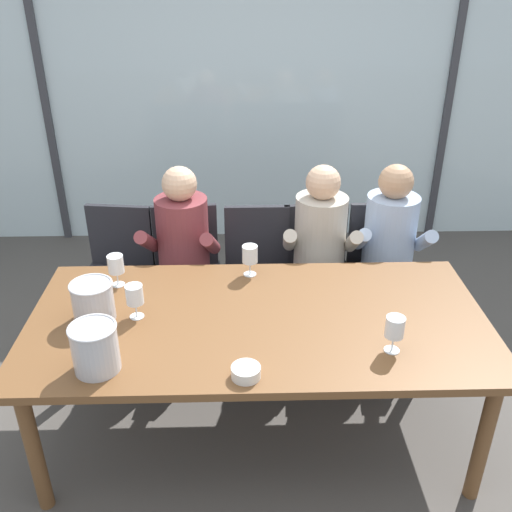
{
  "coord_description": "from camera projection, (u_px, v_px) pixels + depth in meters",
  "views": [
    {
      "loc": [
        -0.07,
        -2.26,
        2.28
      ],
      "look_at": [
        0.0,
        0.35,
        0.89
      ],
      "focal_mm": 39.69,
      "sensor_mm": 36.0,
      "label": 1
    }
  ],
  "objects": [
    {
      "name": "window_glass_panel",
      "position": [
        249.0,
        91.0,
        4.66
      ],
      "size": [
        7.41,
        0.03,
        2.6
      ],
      "primitive_type": "cube",
      "color": "silver",
      "rests_on": "ground"
    },
    {
      "name": "person_beige_jumper",
      "position": [
        320.0,
        250.0,
        3.47
      ],
      "size": [
        0.48,
        0.63,
        1.2
      ],
      "rotation": [
        0.0,
        0.0,
        -0.08
      ],
      "color": "#B7AD9E",
      "rests_on": "ground"
    },
    {
      "name": "wine_glass_by_right_taster",
      "position": [
        116.0,
        265.0,
        2.94
      ],
      "size": [
        0.08,
        0.08,
        0.17
      ],
      "color": "silver",
      "rests_on": "dining_table"
    },
    {
      "name": "chair_near_window_right",
      "position": [
        382.0,
        262.0,
        3.69
      ],
      "size": [
        0.44,
        0.44,
        0.88
      ],
      "rotation": [
        0.0,
        0.0,
        -0.0
      ],
      "color": "#232328",
      "rests_on": "ground"
    },
    {
      "name": "tasting_bowl",
      "position": [
        246.0,
        372.0,
        2.33
      ],
      "size": [
        0.12,
        0.12,
        0.05
      ],
      "primitive_type": "cylinder",
      "color": "silver",
      "rests_on": "dining_table"
    },
    {
      "name": "chair_left_of_center",
      "position": [
        186.0,
        264.0,
        3.67
      ],
      "size": [
        0.47,
        0.47,
        0.88
      ],
      "rotation": [
        0.0,
        0.0,
        0.06
      ],
      "color": "#232328",
      "rests_on": "ground"
    },
    {
      "name": "wine_glass_near_bucket",
      "position": [
        395.0,
        329.0,
        2.44
      ],
      "size": [
        0.08,
        0.08,
        0.17
      ],
      "color": "silver",
      "rests_on": "dining_table"
    },
    {
      "name": "person_maroon_top",
      "position": [
        181.0,
        251.0,
        3.45
      ],
      "size": [
        0.49,
        0.63,
        1.2
      ],
      "rotation": [
        0.0,
        0.0,
        -0.1
      ],
      "color": "brown",
      "rests_on": "ground"
    },
    {
      "name": "ice_bucket_secondary",
      "position": [
        95.0,
        347.0,
        2.34
      ],
      "size": [
        0.2,
        0.2,
        0.21
      ],
      "color": "#B7B7BC",
      "rests_on": "dining_table"
    },
    {
      "name": "ground",
      "position": [
        253.0,
        325.0,
        3.95
      ],
      "size": [
        14.0,
        14.0,
        0.0
      ],
      "primitive_type": "plane",
      "color": "#4C4742"
    },
    {
      "name": "chair_near_curtain",
      "position": [
        118.0,
        264.0,
        3.66
      ],
      "size": [
        0.49,
        0.49,
        0.88
      ],
      "rotation": [
        0.0,
        0.0,
        -0.12
      ],
      "color": "#232328",
      "rests_on": "ground"
    },
    {
      "name": "ice_bucket_primary",
      "position": [
        93.0,
        301.0,
        2.67
      ],
      "size": [
        0.2,
        0.2,
        0.2
      ],
      "color": "#B7B7BC",
      "rests_on": "dining_table"
    },
    {
      "name": "dining_table",
      "position": [
        258.0,
        329.0,
        2.76
      ],
      "size": [
        2.21,
        1.07,
        0.74
      ],
      "color": "brown",
      "rests_on": "ground"
    },
    {
      "name": "wine_glass_center_pour",
      "position": [
        134.0,
        295.0,
        2.67
      ],
      "size": [
        0.08,
        0.08,
        0.17
      ],
      "color": "silver",
      "rests_on": "dining_table"
    },
    {
      "name": "hillside_vineyard",
      "position": [
        244.0,
        50.0,
        8.46
      ],
      "size": [
        13.41,
        2.4,
        2.08
      ],
      "primitive_type": "cube",
      "color": "#386633",
      "rests_on": "ground"
    },
    {
      "name": "person_pale_blue_shirt",
      "position": [
        390.0,
        249.0,
        3.48
      ],
      "size": [
        0.49,
        0.63,
        1.2
      ],
      "rotation": [
        0.0,
        0.0,
        -0.09
      ],
      "color": "#9EB2D1",
      "rests_on": "ground"
    },
    {
      "name": "chair_center",
      "position": [
        257.0,
        265.0,
        3.65
      ],
      "size": [
        0.44,
        0.44,
        0.88
      ],
      "rotation": [
        0.0,
        0.0,
        -0.0
      ],
      "color": "#232328",
      "rests_on": "ground"
    },
    {
      "name": "wine_glass_by_left_taster",
      "position": [
        250.0,
        255.0,
        3.03
      ],
      "size": [
        0.08,
        0.08,
        0.17
      ],
      "color": "silver",
      "rests_on": "dining_table"
    },
    {
      "name": "window_mullion_right",
      "position": [
        450.0,
        90.0,
        4.68
      ],
      "size": [
        0.06,
        0.06,
        2.6
      ],
      "primitive_type": "cube",
      "color": "#38383D",
      "rests_on": "ground"
    },
    {
      "name": "window_mullion_left",
      "position": [
        44.0,
        93.0,
        4.6
      ],
      "size": [
        0.06,
        0.06,
        2.6
      ],
      "primitive_type": "cube",
      "color": "#38383D",
      "rests_on": "ground"
    },
    {
      "name": "chair_right_of_center",
      "position": [
        317.0,
        263.0,
        3.68
      ],
      "size": [
        0.47,
        0.47,
        0.88
      ],
      "rotation": [
        0.0,
        0.0,
        0.07
      ],
      "color": "#232328",
      "rests_on": "ground"
    }
  ]
}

